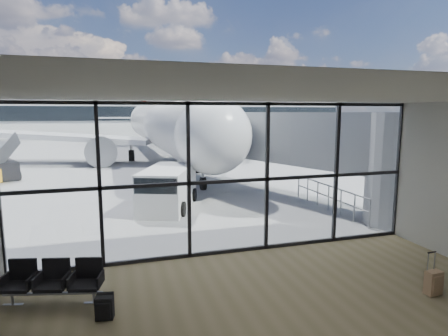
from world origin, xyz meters
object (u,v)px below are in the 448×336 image
seating_row (54,279)px  backpack (104,307)px  belt_loader (0,168)px  suitcase (434,283)px  service_van (167,188)px  airliner (162,126)px

seating_row → backpack: bearing=-31.4°
backpack → belt_loader: size_ratio=0.12×
backpack → suitcase: (7.28, -1.11, 0.05)m
seating_row → service_van: service_van is taller
service_van → belt_loader: size_ratio=0.98×
backpack → suitcase: 7.37m
backpack → service_van: (2.53, 8.55, 0.66)m
seating_row → suitcase: size_ratio=2.15×
seating_row → airliner: 26.36m
service_van → belt_loader: bearing=152.6°
backpack → service_van: bearing=84.7°
airliner → service_van: airliner is taller
airliner → suitcase: bearing=-85.6°
service_van → suitcase: bearing=-42.0°
airliner → belt_loader: 13.81m
airliner → service_van: (-2.20, -18.13, -2.09)m
backpack → suitcase: size_ratio=0.53×
seating_row → backpack: (1.07, -1.08, -0.27)m
seating_row → service_van: (3.60, 7.47, 0.39)m
suitcase → belt_loader: belt_loader is taller
backpack → airliner: (4.73, 26.68, 2.75)m
suitcase → airliner: (-2.56, 27.79, 2.71)m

